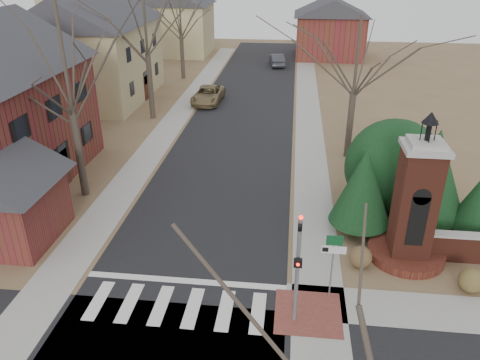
# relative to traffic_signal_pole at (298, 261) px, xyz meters

# --- Properties ---
(ground) EXTENTS (120.00, 120.00, 0.00)m
(ground) POSITION_rel_traffic_signal_pole_xyz_m (-4.30, -0.57, -2.59)
(ground) COLOR brown
(ground) RESTS_ON ground
(main_street) EXTENTS (8.00, 70.00, 0.01)m
(main_street) POSITION_rel_traffic_signal_pole_xyz_m (-4.30, 21.43, -2.58)
(main_street) COLOR black
(main_street) RESTS_ON ground
(crosswalk_zone) EXTENTS (8.00, 2.20, 0.02)m
(crosswalk_zone) POSITION_rel_traffic_signal_pole_xyz_m (-4.30, 0.23, -2.58)
(crosswalk_zone) COLOR silver
(crosswalk_zone) RESTS_ON ground
(stop_bar) EXTENTS (8.00, 0.35, 0.02)m
(stop_bar) POSITION_rel_traffic_signal_pole_xyz_m (-4.30, 1.73, -2.58)
(stop_bar) COLOR silver
(stop_bar) RESTS_ON ground
(sidewalk_right_main) EXTENTS (2.00, 60.00, 0.02)m
(sidewalk_right_main) POSITION_rel_traffic_signal_pole_xyz_m (0.90, 21.43, -2.58)
(sidewalk_right_main) COLOR gray
(sidewalk_right_main) RESTS_ON ground
(sidewalk_left) EXTENTS (2.00, 60.00, 0.02)m
(sidewalk_left) POSITION_rel_traffic_signal_pole_xyz_m (-9.50, 21.43, -2.58)
(sidewalk_left) COLOR gray
(sidewalk_left) RESTS_ON ground
(curb_apron) EXTENTS (2.40, 2.40, 0.02)m
(curb_apron) POSITION_rel_traffic_signal_pole_xyz_m (0.50, 0.43, -2.57)
(curb_apron) COLOR brown
(curb_apron) RESTS_ON ground
(traffic_signal_pole) EXTENTS (0.28, 0.41, 4.50)m
(traffic_signal_pole) POSITION_rel_traffic_signal_pole_xyz_m (0.00, 0.00, 0.00)
(traffic_signal_pole) COLOR slate
(traffic_signal_pole) RESTS_ON ground
(sign_post) EXTENTS (0.90, 0.07, 2.75)m
(sign_post) POSITION_rel_traffic_signal_pole_xyz_m (1.29, 1.41, -0.64)
(sign_post) COLOR slate
(sign_post) RESTS_ON ground
(brick_gate_monument) EXTENTS (3.20, 3.20, 6.47)m
(brick_gate_monument) POSITION_rel_traffic_signal_pole_xyz_m (4.70, 4.42, -0.42)
(brick_gate_monument) COLOR #60291C
(brick_gate_monument) RESTS_ON ground
(house_stucco_left) EXTENTS (9.80, 12.80, 9.28)m
(house_stucco_left) POSITION_rel_traffic_signal_pole_xyz_m (-17.80, 26.42, 2.01)
(house_stucco_left) COLOR tan
(house_stucco_left) RESTS_ON ground
(garage_left) EXTENTS (4.80, 4.80, 4.29)m
(garage_left) POSITION_rel_traffic_signal_pole_xyz_m (-12.82, 3.92, -0.35)
(garage_left) COLOR maroon
(garage_left) RESTS_ON ground
(house_distant_left) EXTENTS (10.80, 8.80, 8.53)m
(house_distant_left) POSITION_rel_traffic_signal_pole_xyz_m (-16.31, 47.42, 1.66)
(house_distant_left) COLOR tan
(house_distant_left) RESTS_ON ground
(house_distant_right) EXTENTS (8.80, 8.80, 7.30)m
(house_distant_right) POSITION_rel_traffic_signal_pole_xyz_m (3.69, 47.42, 1.06)
(house_distant_right) COLOR maroon
(house_distant_right) RESTS_ON ground
(evergreen_near) EXTENTS (2.80, 2.80, 4.10)m
(evergreen_near) POSITION_rel_traffic_signal_pole_xyz_m (2.90, 6.43, -0.29)
(evergreen_near) COLOR #473D33
(evergreen_near) RESTS_ON ground
(evergreen_mid) EXTENTS (3.40, 3.40, 4.70)m
(evergreen_mid) POSITION_rel_traffic_signal_pole_xyz_m (6.20, 7.63, 0.01)
(evergreen_mid) COLOR #473D33
(evergreen_mid) RESTS_ON ground
(evergreen_mass) EXTENTS (4.80, 4.80, 4.80)m
(evergreen_mass) POSITION_rel_traffic_signal_pole_xyz_m (4.70, 8.93, -0.19)
(evergreen_mass) COLOR black
(evergreen_mass) RESTS_ON ground
(bare_tree_0) EXTENTS (8.05, 8.05, 11.15)m
(bare_tree_0) POSITION_rel_traffic_signal_pole_xyz_m (-11.30, 8.43, 5.11)
(bare_tree_0) COLOR #473D33
(bare_tree_0) RESTS_ON ground
(bare_tree_1) EXTENTS (8.40, 8.40, 11.64)m
(bare_tree_1) POSITION_rel_traffic_signal_pole_xyz_m (-11.30, 21.43, 5.44)
(bare_tree_1) COLOR #473D33
(bare_tree_1) RESTS_ON ground
(bare_tree_2) EXTENTS (7.35, 7.35, 10.19)m
(bare_tree_2) POSITION_rel_traffic_signal_pole_xyz_m (-11.80, 34.43, 4.44)
(bare_tree_2) COLOR #473D33
(bare_tree_2) RESTS_ON ground
(bare_tree_3) EXTENTS (7.00, 7.00, 9.70)m
(bare_tree_3) POSITION_rel_traffic_signal_pole_xyz_m (3.20, 15.43, 4.10)
(bare_tree_3) COLOR #473D33
(bare_tree_3) RESTS_ON ground
(pickup_truck) EXTENTS (2.49, 5.03, 1.37)m
(pickup_truck) POSITION_rel_traffic_signal_pole_xyz_m (-7.70, 26.06, -1.90)
(pickup_truck) COLOR olive
(pickup_truck) RESTS_ON ground
(distant_car) EXTENTS (2.11, 4.37, 1.38)m
(distant_car) POSITION_rel_traffic_signal_pole_xyz_m (-2.43, 41.40, -1.90)
(distant_car) COLOR #393B42
(distant_car) RESTS_ON ground
(dry_shrub_left) EXTENTS (0.94, 0.94, 0.94)m
(dry_shrub_left) POSITION_rel_traffic_signal_pole_xyz_m (2.67, 3.51, -2.12)
(dry_shrub_left) COLOR brown
(dry_shrub_left) RESTS_ON ground
(dry_shrub_right) EXTENTS (0.96, 0.96, 0.96)m
(dry_shrub_right) POSITION_rel_traffic_signal_pole_xyz_m (6.70, 2.43, -2.11)
(dry_shrub_right) COLOR brown
(dry_shrub_right) RESTS_ON ground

